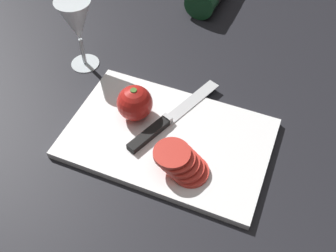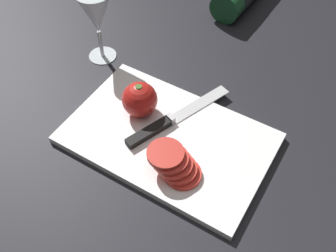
{
  "view_description": "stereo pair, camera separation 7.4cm",
  "coord_description": "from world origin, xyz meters",
  "px_view_note": "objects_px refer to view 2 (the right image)",
  "views": [
    {
      "loc": [
        0.18,
        -0.47,
        0.62
      ],
      "look_at": [
        0.0,
        -0.03,
        0.05
      ],
      "focal_mm": 42.0,
      "sensor_mm": 36.0,
      "label": 1
    },
    {
      "loc": [
        0.24,
        -0.44,
        0.62
      ],
      "look_at": [
        0.0,
        -0.03,
        0.05
      ],
      "focal_mm": 42.0,
      "sensor_mm": 36.0,
      "label": 2
    }
  ],
  "objects_px": {
    "whole_tomato": "(140,99)",
    "knife": "(161,125)",
    "wine_glass": "(96,15)",
    "tomato_slice_stack_near": "(174,164)"
  },
  "relations": [
    {
      "from": "whole_tomato",
      "to": "knife",
      "type": "bearing_deg",
      "value": -13.63
    },
    {
      "from": "whole_tomato",
      "to": "knife",
      "type": "height_order",
      "value": "whole_tomato"
    },
    {
      "from": "whole_tomato",
      "to": "knife",
      "type": "xyz_separation_m",
      "value": [
        0.06,
        -0.01,
        -0.03
      ]
    },
    {
      "from": "wine_glass",
      "to": "whole_tomato",
      "type": "bearing_deg",
      "value": -31.16
    },
    {
      "from": "tomato_slice_stack_near",
      "to": "whole_tomato",
      "type": "bearing_deg",
      "value": 146.35
    },
    {
      "from": "knife",
      "to": "tomato_slice_stack_near",
      "type": "relative_size",
      "value": 2.34
    },
    {
      "from": "whole_tomato",
      "to": "tomato_slice_stack_near",
      "type": "distance_m",
      "value": 0.16
    },
    {
      "from": "wine_glass",
      "to": "whole_tomato",
      "type": "distance_m",
      "value": 0.22
    },
    {
      "from": "wine_glass",
      "to": "tomato_slice_stack_near",
      "type": "distance_m",
      "value": 0.38
    },
    {
      "from": "whole_tomato",
      "to": "tomato_slice_stack_near",
      "type": "height_order",
      "value": "whole_tomato"
    }
  ]
}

